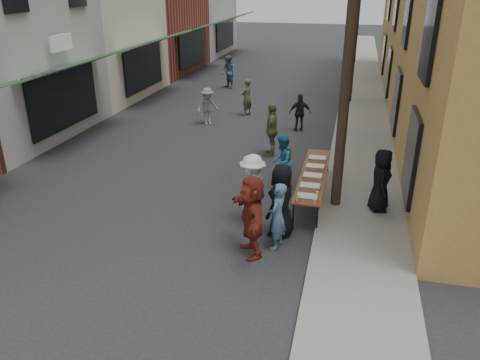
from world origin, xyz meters
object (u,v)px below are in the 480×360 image
at_px(serving_table, 314,175).
at_px(utility_pole_near, 350,34).
at_px(catering_tray_sausage, 307,197).
at_px(server, 381,180).
at_px(guest_front_a, 281,201).
at_px(utility_pole_mid, 357,7).
at_px(guest_front_c, 282,162).

bearing_deg(serving_table, utility_pole_near, -31.81).
height_order(catering_tray_sausage, server, server).
relative_size(serving_table, guest_front_a, 2.21).
relative_size(utility_pole_near, guest_front_a, 4.97).
height_order(catering_tray_sausage, guest_front_a, guest_front_a).
xyz_separation_m(catering_tray_sausage, server, (1.75, 1.15, 0.14)).
relative_size(catering_tray_sausage, server, 0.30).
xyz_separation_m(utility_pole_near, serving_table, (-0.66, 0.41, -3.79)).
distance_m(utility_pole_mid, serving_table, 12.21).
xyz_separation_m(guest_front_c, server, (2.72, -1.04, 0.13)).
bearing_deg(guest_front_a, utility_pole_near, 171.12).
distance_m(serving_table, server, 1.84).
bearing_deg(utility_pole_mid, guest_front_c, -98.40).
height_order(utility_pole_near, catering_tray_sausage, utility_pole_near).
distance_m(utility_pole_near, utility_pole_mid, 12.00).
bearing_deg(serving_table, guest_front_a, -103.41).
distance_m(serving_table, guest_front_a, 2.34).
relative_size(catering_tray_sausage, guest_front_c, 0.31).
bearing_deg(utility_pole_near, utility_pole_mid, 90.00).
relative_size(serving_table, catering_tray_sausage, 8.00).
distance_m(utility_pole_near, server, 3.73).
bearing_deg(server, catering_tray_sausage, 119.46).
bearing_deg(guest_front_c, server, 74.05).
bearing_deg(serving_table, catering_tray_sausage, -90.00).
bearing_deg(guest_front_a, server, 151.59).
xyz_separation_m(serving_table, guest_front_c, (-0.97, 0.54, 0.09)).
relative_size(catering_tray_sausage, guest_front_a, 0.28).
distance_m(utility_pole_near, guest_front_a, 4.22).
xyz_separation_m(catering_tray_sausage, guest_front_a, (-0.54, -0.62, 0.12)).
height_order(utility_pole_mid, serving_table, utility_pole_mid).
height_order(catering_tray_sausage, guest_front_c, guest_front_c).
bearing_deg(guest_front_a, serving_table, -169.42).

